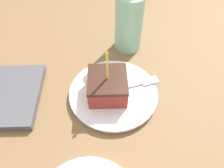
{
  "coord_description": "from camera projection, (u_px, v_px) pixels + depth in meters",
  "views": [
    {
      "loc": [
        -0.0,
        0.32,
        0.45
      ],
      "look_at": [
        -0.01,
        -0.02,
        0.05
      ],
      "focal_mm": 35.0,
      "sensor_mm": 36.0,
      "label": 1
    }
  ],
  "objects": [
    {
      "name": "fork",
      "position": [
        129.0,
        86.0,
        0.56
      ],
      "size": [
        0.18,
        0.07,
        0.0
      ],
      "color": "#B2B2B7",
      "rests_on": "plate"
    },
    {
      "name": "ground_plane",
      "position": [
        107.0,
        106.0,
        0.57
      ],
      "size": [
        2.4,
        2.4,
        0.04
      ],
      "color": "brown",
      "rests_on": "ground"
    },
    {
      "name": "bottle",
      "position": [
        128.0,
        20.0,
        0.62
      ],
      "size": [
        0.08,
        0.08,
        0.23
      ],
      "color": "#8CD1B2",
      "rests_on": "ground_plane"
    },
    {
      "name": "cake_slice",
      "position": [
        108.0,
        86.0,
        0.53
      ],
      "size": [
        0.09,
        0.1,
        0.14
      ],
      "color": "#99332D",
      "rests_on": "plate"
    },
    {
      "name": "plate",
      "position": [
        112.0,
        93.0,
        0.56
      ],
      "size": [
        0.23,
        0.23,
        0.02
      ],
      "color": "silver",
      "rests_on": "ground_plane"
    }
  ]
}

